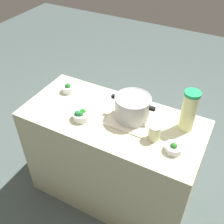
# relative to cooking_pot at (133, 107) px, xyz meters

# --- Properties ---
(ground_plane) EXTENTS (8.00, 8.00, 0.00)m
(ground_plane) POSITION_rel_cooking_pot_xyz_m (-0.13, -0.07, -1.01)
(ground_plane) COLOR #43504E
(counter_slab) EXTENTS (1.34, 0.62, 0.91)m
(counter_slab) POSITION_rel_cooking_pot_xyz_m (-0.13, -0.07, -0.55)
(counter_slab) COLOR #BEBB96
(counter_slab) RESTS_ON ground_plane
(dish_cloth) EXTENTS (0.31, 0.33, 0.01)m
(dish_cloth) POSITION_rel_cooking_pot_xyz_m (0.00, 0.00, -0.09)
(dish_cloth) COLOR beige
(dish_cloth) RESTS_ON counter_slab
(cooking_pot) EXTENTS (0.33, 0.26, 0.17)m
(cooking_pot) POSITION_rel_cooking_pot_xyz_m (0.00, 0.00, 0.00)
(cooking_pot) COLOR #B7B7BC
(cooking_pot) RESTS_ON dish_cloth
(lemonade_pitcher) EXTENTS (0.11, 0.11, 0.30)m
(lemonade_pitcher) POSITION_rel_cooking_pot_xyz_m (0.37, 0.08, 0.05)
(lemonade_pitcher) COLOR beige
(lemonade_pitcher) RESTS_ON counter_slab
(mason_jar) EXTENTS (0.08, 0.08, 0.11)m
(mason_jar) POSITION_rel_cooking_pot_xyz_m (0.21, -0.13, -0.04)
(mason_jar) COLOR beige
(mason_jar) RESTS_ON counter_slab
(broccoli_bowl_front) EXTENTS (0.13, 0.13, 0.08)m
(broccoli_bowl_front) POSITION_rel_cooking_pot_xyz_m (-0.32, -0.18, -0.06)
(broccoli_bowl_front) COLOR silver
(broccoli_bowl_front) RESTS_ON counter_slab
(broccoli_bowl_center) EXTENTS (0.10, 0.10, 0.08)m
(broccoli_bowl_center) POSITION_rel_cooking_pot_xyz_m (-0.59, 0.05, -0.06)
(broccoli_bowl_center) COLOR silver
(broccoli_bowl_center) RESTS_ON counter_slab
(broccoli_bowl_back) EXTENTS (0.11, 0.11, 0.07)m
(broccoli_bowl_back) POSITION_rel_cooking_pot_xyz_m (0.36, -0.17, -0.07)
(broccoli_bowl_back) COLOR silver
(broccoli_bowl_back) RESTS_ON counter_slab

